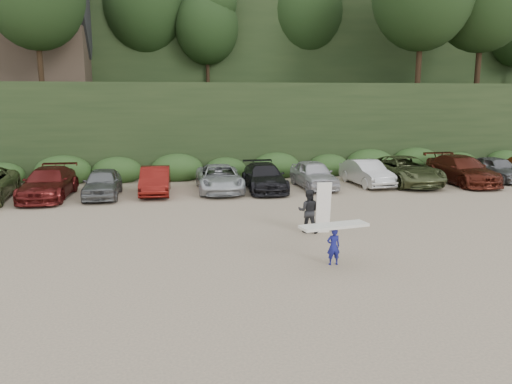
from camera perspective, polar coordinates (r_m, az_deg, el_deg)
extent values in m
plane|color=tan|center=(17.83, -0.87, -6.03)|extent=(120.00, 120.00, 0.00)
cube|color=black|center=(38.96, -6.59, 7.70)|extent=(80.00, 14.00, 6.00)
cube|color=black|center=(56.92, -8.15, 13.74)|extent=(90.00, 30.00, 16.00)
ellipsoid|color=black|center=(39.32, -6.86, 19.42)|extent=(66.00, 12.00, 10.00)
cube|color=#2B491E|center=(31.72, -6.44, 2.59)|extent=(46.20, 2.00, 1.20)
cube|color=brown|center=(41.86, -24.10, 13.92)|extent=(8.00, 6.00, 4.00)
imported|color=#591514|center=(27.66, -22.62, 0.93)|extent=(2.49, 5.49, 1.56)
imported|color=slate|center=(27.05, -17.14, 0.99)|extent=(1.83, 4.38, 1.48)
imported|color=maroon|center=(27.25, -11.43, 1.30)|extent=(1.70, 4.42, 1.44)
imported|color=#AFB2B6|center=(27.50, -4.20, 1.58)|extent=(2.51, 5.23, 1.44)
imported|color=black|center=(27.68, 0.94, 1.70)|extent=(2.20, 5.12, 1.47)
imported|color=silver|center=(28.62, 6.60, 2.03)|extent=(1.96, 4.61, 1.55)
imported|color=silver|center=(29.93, 12.53, 2.15)|extent=(1.88, 4.58, 1.48)
imported|color=#4A5330|center=(30.90, 16.72, 2.37)|extent=(2.87, 5.96, 1.64)
imported|color=#501C12|center=(32.23, 22.46, 2.35)|extent=(2.36, 5.70, 1.65)
imported|color=slate|center=(34.26, 25.76, 2.43)|extent=(2.10, 4.51, 1.49)
imported|color=navy|center=(15.81, 8.84, -6.16)|extent=(0.44, 0.29, 1.19)
cube|color=silver|center=(15.63, 8.91, -3.83)|extent=(2.24, 0.94, 0.09)
imported|color=black|center=(19.28, 6.03, -2.17)|extent=(1.01, 0.91, 1.69)
cube|color=white|center=(19.19, 7.69, -1.80)|extent=(0.58, 0.32, 1.99)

